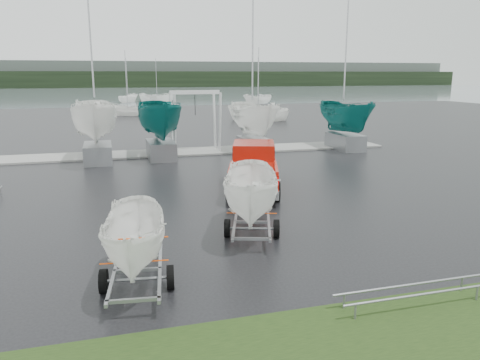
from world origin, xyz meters
TOP-DOWN VIEW (x-y plane):
  - ground_plane at (0.00, 0.00)m, footprint 120.00×120.00m
  - lake at (0.00, 100.00)m, footprint 300.00×300.00m
  - grass_verge at (0.00, -11.00)m, footprint 40.00×40.00m
  - dock at (0.00, 13.00)m, footprint 30.00×3.00m
  - treeline at (0.00, 170.00)m, footprint 300.00×8.00m
  - far_hill at (0.00, 178.00)m, footprint 300.00×6.00m
  - pickup_truck at (2.30, 2.27)m, footprint 3.85×6.43m
  - trailer_hitched at (0.27, -3.97)m, footprint 2.27×3.79m
  - trailer_parked at (-3.62, -6.85)m, footprint 1.84×3.72m
  - boat_hoist at (1.61, 13.00)m, footprint 3.30×2.18m
  - keelboat_0 at (-4.71, 11.00)m, footprint 2.64×3.20m
  - keelboat_1 at (-0.94, 11.20)m, footprint 2.54×3.20m
  - keelboat_2 at (5.13, 11.00)m, footprint 2.38×3.20m
  - keelboat_3 at (11.90, 11.30)m, footprint 2.31×3.20m
  - mast_rack_2 at (4.00, -9.50)m, footprint 7.00×0.56m
  - moored_boat_1 at (-1.38, 43.48)m, footprint 3.27×3.24m
  - moored_boat_2 at (12.38, 32.29)m, footprint 3.48×3.45m
  - moored_boat_3 at (21.92, 61.60)m, footprint 3.73×3.71m
  - moored_boat_5 at (5.32, 71.27)m, footprint 3.93×3.91m
  - moored_boat_6 at (0.06, 72.25)m, footprint 3.16×3.18m

SIDE VIEW (x-z plane):
  - lake at x=0.00m, z-range -0.01..-0.01m
  - ground_plane at x=0.00m, z-range 0.00..0.00m
  - moored_boat_5 at x=5.32m, z-range -5.85..5.86m
  - grass_verge at x=0.00m, z-range 0.00..0.00m
  - moored_boat_3 at x=21.92m, z-range -5.76..5.77m
  - moored_boat_2 at x=12.38m, z-range -5.73..5.74m
  - moored_boat_1 at x=-1.38m, z-range -5.57..5.58m
  - moored_boat_6 at x=0.06m, z-range -5.53..5.54m
  - dock at x=0.00m, z-range -0.01..0.11m
  - mast_rack_2 at x=4.00m, z-range 0.32..0.38m
  - pickup_truck at x=2.30m, z-range 0.04..2.07m
  - trailer_parked at x=-3.62m, z-range 0.20..4.71m
  - boat_hoist at x=1.61m, z-range 0.61..4.73m
  - trailer_hitched at x=0.27m, z-range 0.21..5.46m
  - treeline at x=0.00m, z-range 0.00..6.00m
  - keelboat_3 at x=11.90m, z-range -1.58..8.91m
  - keelboat_2 at x=5.13m, z-range -1.50..9.05m
  - keelboat_1 at x=-0.94m, z-range 0.11..7.97m
  - keelboat_0 at x=-4.71m, z-range -1.20..9.62m
  - far_hill at x=0.00m, z-range 0.00..10.00m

